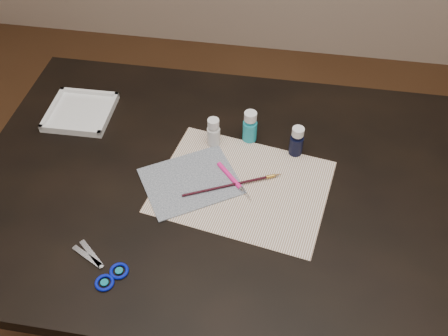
% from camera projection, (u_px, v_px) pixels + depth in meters
% --- Properties ---
extents(ground, '(3.50, 3.50, 0.02)m').
position_uv_depth(ground, '(224.00, 318.00, 1.83)').
color(ground, '#422614').
rests_on(ground, ground).
extents(table, '(1.30, 0.90, 0.75)m').
position_uv_depth(table, '(224.00, 261.00, 1.55)').
color(table, black).
rests_on(table, ground).
extents(paper, '(0.47, 0.39, 0.00)m').
position_uv_depth(paper, '(242.00, 186.00, 1.26)').
color(paper, white).
rests_on(paper, table).
extents(canvas, '(0.29, 0.28, 0.00)m').
position_uv_depth(canvas, '(191.00, 181.00, 1.27)').
color(canvas, black).
rests_on(canvas, paper).
extents(paint_bottle_white, '(0.05, 0.05, 0.09)m').
position_uv_depth(paint_bottle_white, '(214.00, 132.00, 1.34)').
color(paint_bottle_white, silver).
rests_on(paint_bottle_white, table).
extents(paint_bottle_cyan, '(0.04, 0.04, 0.09)m').
position_uv_depth(paint_bottle_cyan, '(250.00, 126.00, 1.35)').
color(paint_bottle_cyan, teal).
rests_on(paint_bottle_cyan, table).
extents(paint_bottle_navy, '(0.04, 0.04, 0.09)m').
position_uv_depth(paint_bottle_navy, '(297.00, 141.00, 1.31)').
color(paint_bottle_navy, black).
rests_on(paint_bottle_navy, table).
extents(paintbrush, '(0.24, 0.12, 0.01)m').
position_uv_depth(paintbrush, '(233.00, 184.00, 1.26)').
color(paintbrush, black).
rests_on(paintbrush, canvas).
extents(craft_knife, '(0.11, 0.12, 0.01)m').
position_uv_depth(craft_knife, '(235.00, 181.00, 1.27)').
color(craft_knife, '#FF1E8D').
rests_on(craft_knife, paper).
extents(scissors, '(0.18, 0.15, 0.01)m').
position_uv_depth(scissors, '(95.00, 265.00, 1.10)').
color(scissors, silver).
rests_on(scissors, table).
extents(palette_tray, '(0.18, 0.18, 0.02)m').
position_uv_depth(palette_tray, '(81.00, 112.00, 1.44)').
color(palette_tray, white).
rests_on(palette_tray, table).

